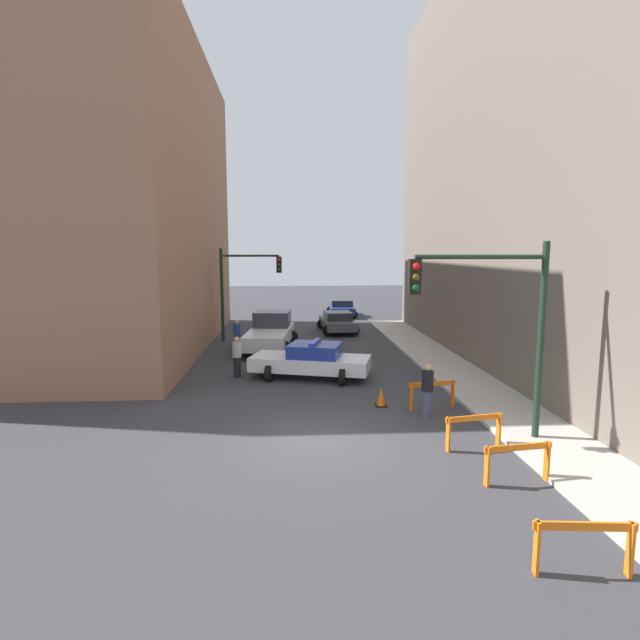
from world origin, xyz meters
name	(u,v)px	position (x,y,z in m)	size (l,w,h in m)	color
ground_plane	(315,440)	(0.00, 0.00, 0.00)	(120.00, 120.00, 0.00)	#38383D
sidewalk_right	(538,433)	(6.20, 0.00, 0.06)	(2.40, 44.00, 0.12)	#B2ADA3
building_corner_left	(66,199)	(-12.00, 14.00, 7.68)	(14.00, 20.00, 15.35)	#93664C
building_right	(624,143)	(13.40, 8.00, 9.54)	(12.00, 28.00, 19.07)	#6B6056
traffic_light_near	(499,311)	(4.73, -0.41, 3.53)	(3.64, 0.35, 5.20)	black
traffic_light_far	(242,281)	(-3.30, 15.26, 3.40)	(3.44, 0.35, 5.20)	black
police_car	(311,360)	(0.20, 6.68, 0.72)	(5.02, 3.11, 1.52)	white
white_truck	(270,332)	(-1.64, 12.61, 0.91)	(2.99, 5.57, 1.90)	silver
parked_car_near	(337,321)	(2.37, 17.96, 0.67)	(2.45, 4.41, 1.31)	#474C51
parked_car_mid	(342,308)	(3.44, 25.53, 0.67)	(2.40, 4.37, 1.31)	navy
pedestrian_crossing	(237,356)	(-2.79, 7.03, 0.86)	(0.42, 0.42, 1.66)	black
pedestrian_corner	(237,336)	(-3.28, 11.96, 0.86)	(0.48, 0.48, 1.66)	black
pedestrian_sidewalk	(427,389)	(3.53, 1.73, 0.86)	(0.51, 0.51, 1.66)	#474C66
barrier_front	(584,539)	(3.88, -5.91, 0.62)	(1.60, 0.30, 0.90)	orange
barrier_mid	(518,457)	(4.28, -2.79, 0.62)	(1.59, 0.34, 0.90)	orange
barrier_back	(474,426)	(4.03, -0.84, 0.62)	(1.58, 0.41, 0.90)	orange
barrier_corner	(432,390)	(3.91, 2.47, 0.62)	(1.59, 0.39, 0.90)	orange
traffic_cone	(381,397)	(2.32, 2.86, 0.32)	(0.36, 0.36, 0.66)	black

